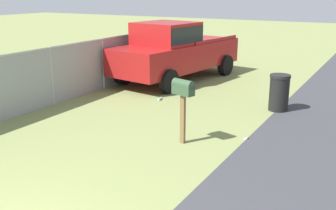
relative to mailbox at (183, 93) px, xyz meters
The scene contains 6 objects.
mailbox is the anchor object (origin of this frame).
pickup_truck 6.13m from the mailbox, 30.31° to the left, with size 5.58×2.84×2.09m.
trash_bin 3.64m from the mailbox, 18.68° to the right, with size 0.54×0.54×0.98m.
fence_section 5.52m from the mailbox, 55.65° to the left, with size 13.83×0.07×1.64m.
litter_bottle_midfield_a 3.66m from the mailbox, 38.54° to the left, with size 0.07×0.07×0.22m, color #B2D8BF.
litter_wrapper_midfield_b 1.81m from the mailbox, 50.74° to the right, with size 0.12×0.08×0.01m, color silver.
Camera 1 is at (-2.19, -3.94, 3.16)m, focal length 42.75 mm.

